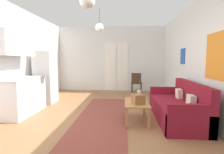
{
  "coord_description": "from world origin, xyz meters",
  "views": [
    {
      "loc": [
        0.59,
        -3.46,
        1.35
      ],
      "look_at": [
        0.22,
        1.56,
        0.84
      ],
      "focal_mm": 26.89,
      "sensor_mm": 36.0,
      "label": 1
    }
  ],
  "objects_px": {
    "couch": "(179,108)",
    "pendant_lamp_far": "(99,27)",
    "accent_chair": "(137,82)",
    "refrigerator": "(46,77)",
    "bamboo_vase": "(139,95)",
    "coffee_table": "(136,104)",
    "handbag": "(138,99)",
    "pendant_lamp_near": "(87,1)"
  },
  "relations": [
    {
      "from": "couch",
      "to": "pendant_lamp_far",
      "type": "xyz_separation_m",
      "value": [
        -1.94,
        0.98,
        1.98
      ]
    },
    {
      "from": "pendant_lamp_near",
      "to": "pendant_lamp_far",
      "type": "height_order",
      "value": "same"
    },
    {
      "from": "accent_chair",
      "to": "pendant_lamp_near",
      "type": "distance_m",
      "value": 4.49
    },
    {
      "from": "coffee_table",
      "to": "bamboo_vase",
      "type": "relative_size",
      "value": 1.87
    },
    {
      "from": "handbag",
      "to": "refrigerator",
      "type": "xyz_separation_m",
      "value": [
        -2.77,
        1.61,
        0.27
      ]
    },
    {
      "from": "accent_chair",
      "to": "pendant_lamp_far",
      "type": "bearing_deg",
      "value": 69.39
    },
    {
      "from": "coffee_table",
      "to": "pendant_lamp_near",
      "type": "relative_size",
      "value": 1.43
    },
    {
      "from": "coffee_table",
      "to": "couch",
      "type": "bearing_deg",
      "value": 8.31
    },
    {
      "from": "coffee_table",
      "to": "accent_chair",
      "type": "xyz_separation_m",
      "value": [
        0.22,
        3.07,
        0.1
      ]
    },
    {
      "from": "bamboo_vase",
      "to": "pendant_lamp_far",
      "type": "height_order",
      "value": "pendant_lamp_far"
    },
    {
      "from": "couch",
      "to": "bamboo_vase",
      "type": "bearing_deg",
      "value": -174.41
    },
    {
      "from": "coffee_table",
      "to": "refrigerator",
      "type": "height_order",
      "value": "refrigerator"
    },
    {
      "from": "coffee_table",
      "to": "bamboo_vase",
      "type": "distance_m",
      "value": 0.21
    },
    {
      "from": "handbag",
      "to": "pendant_lamp_near",
      "type": "relative_size",
      "value": 0.53
    },
    {
      "from": "handbag",
      "to": "refrigerator",
      "type": "height_order",
      "value": "refrigerator"
    },
    {
      "from": "handbag",
      "to": "refrigerator",
      "type": "distance_m",
      "value": 3.22
    },
    {
      "from": "refrigerator",
      "to": "accent_chair",
      "type": "height_order",
      "value": "refrigerator"
    },
    {
      "from": "coffee_table",
      "to": "accent_chair",
      "type": "bearing_deg",
      "value": 85.95
    },
    {
      "from": "couch",
      "to": "refrigerator",
      "type": "xyz_separation_m",
      "value": [
        -3.72,
        1.31,
        0.54
      ]
    },
    {
      "from": "accent_chair",
      "to": "refrigerator",
      "type": "bearing_deg",
      "value": 39.36
    },
    {
      "from": "pendant_lamp_far",
      "to": "refrigerator",
      "type": "bearing_deg",
      "value": 169.27
    },
    {
      "from": "coffee_table",
      "to": "pendant_lamp_far",
      "type": "xyz_separation_m",
      "value": [
        -0.98,
        1.12,
        1.88
      ]
    },
    {
      "from": "accent_chair",
      "to": "pendant_lamp_near",
      "type": "bearing_deg",
      "value": 85.47
    },
    {
      "from": "coffee_table",
      "to": "handbag",
      "type": "bearing_deg",
      "value": -82.15
    },
    {
      "from": "accent_chair",
      "to": "pendant_lamp_far",
      "type": "distance_m",
      "value": 2.9
    },
    {
      "from": "refrigerator",
      "to": "handbag",
      "type": "bearing_deg",
      "value": -30.07
    },
    {
      "from": "bamboo_vase",
      "to": "pendant_lamp_near",
      "type": "xyz_separation_m",
      "value": [
        -0.94,
        -0.94,
        1.73
      ]
    },
    {
      "from": "coffee_table",
      "to": "bamboo_vase",
      "type": "bearing_deg",
      "value": 38.22
    },
    {
      "from": "accent_chair",
      "to": "pendant_lamp_far",
      "type": "relative_size",
      "value": 1.28
    },
    {
      "from": "coffee_table",
      "to": "pendant_lamp_far",
      "type": "relative_size",
      "value": 1.36
    },
    {
      "from": "pendant_lamp_far",
      "to": "handbag",
      "type": "bearing_deg",
      "value": -51.85
    },
    {
      "from": "couch",
      "to": "refrigerator",
      "type": "bearing_deg",
      "value": 160.55
    },
    {
      "from": "handbag",
      "to": "pendant_lamp_far",
      "type": "height_order",
      "value": "pendant_lamp_far"
    },
    {
      "from": "pendant_lamp_far",
      "to": "coffee_table",
      "type": "bearing_deg",
      "value": -48.86
    },
    {
      "from": "accent_chair",
      "to": "pendant_lamp_far",
      "type": "xyz_separation_m",
      "value": [
        -1.19,
        -1.95,
        1.78
      ]
    },
    {
      "from": "refrigerator",
      "to": "pendant_lamp_far",
      "type": "height_order",
      "value": "pendant_lamp_far"
    },
    {
      "from": "handbag",
      "to": "accent_chair",
      "type": "bearing_deg",
      "value": 86.51
    },
    {
      "from": "accent_chair",
      "to": "coffee_table",
      "type": "bearing_deg",
      "value": 96.81
    },
    {
      "from": "refrigerator",
      "to": "pendant_lamp_near",
      "type": "bearing_deg",
      "value": -51.26
    },
    {
      "from": "bamboo_vase",
      "to": "accent_chair",
      "type": "height_order",
      "value": "bamboo_vase"
    },
    {
      "from": "bamboo_vase",
      "to": "pendant_lamp_near",
      "type": "distance_m",
      "value": 2.18
    },
    {
      "from": "bamboo_vase",
      "to": "couch",
      "type": "bearing_deg",
      "value": 5.59
    }
  ]
}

